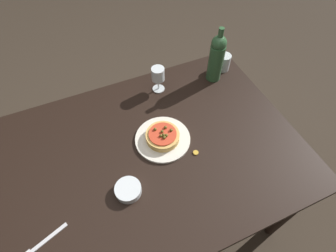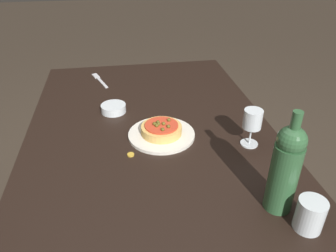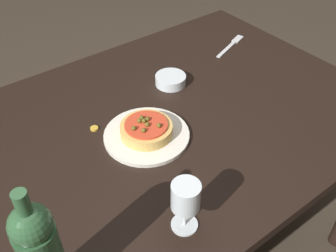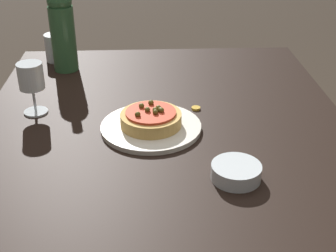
{
  "view_description": "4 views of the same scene",
  "coord_description": "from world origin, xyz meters",
  "px_view_note": "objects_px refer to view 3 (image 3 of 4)",
  "views": [
    {
      "loc": [
        -0.15,
        -0.58,
        1.73
      ],
      "look_at": [
        0.12,
        0.05,
        0.8
      ],
      "focal_mm": 28.0,
      "sensor_mm": 36.0,
      "label": 1
    },
    {
      "loc": [
        1.12,
        -0.11,
        1.41
      ],
      "look_at": [
        0.1,
        0.06,
        0.78
      ],
      "focal_mm": 35.0,
      "sensor_mm": 36.0,
      "label": 2
    },
    {
      "loc": [
        0.56,
        0.75,
        1.51
      ],
      "look_at": [
        0.04,
        0.07,
        0.77
      ],
      "focal_mm": 42.0,
      "sensor_mm": 36.0,
      "label": 3
    },
    {
      "loc": [
        -0.93,
        0.04,
        1.3
      ],
      "look_at": [
        0.03,
        -0.0,
        0.78
      ],
      "focal_mm": 50.0,
      "sensor_mm": 36.0,
      "label": 4
    }
  ],
  "objects_px": {
    "side_bowl": "(171,80)",
    "fork": "(232,45)",
    "wine_glass": "(186,198)",
    "pizza": "(146,129)",
    "bottle_cap": "(94,128)",
    "dining_table": "(164,139)",
    "dinner_plate": "(147,135)"
  },
  "relations": [
    {
      "from": "wine_glass",
      "to": "fork",
      "type": "height_order",
      "value": "wine_glass"
    },
    {
      "from": "wine_glass",
      "to": "side_bowl",
      "type": "xyz_separation_m",
      "value": [
        -0.33,
        -0.48,
        -0.08
      ]
    },
    {
      "from": "pizza",
      "to": "bottle_cap",
      "type": "xyz_separation_m",
      "value": [
        0.11,
        -0.12,
        -0.03
      ]
    },
    {
      "from": "dinner_plate",
      "to": "side_bowl",
      "type": "bearing_deg",
      "value": -141.93
    },
    {
      "from": "dining_table",
      "to": "bottle_cap",
      "type": "relative_size",
      "value": 56.83
    },
    {
      "from": "dinner_plate",
      "to": "fork",
      "type": "height_order",
      "value": "dinner_plate"
    },
    {
      "from": "bottle_cap",
      "to": "wine_glass",
      "type": "bearing_deg",
      "value": 89.92
    },
    {
      "from": "dining_table",
      "to": "wine_glass",
      "type": "bearing_deg",
      "value": 60.01
    },
    {
      "from": "dinner_plate",
      "to": "fork",
      "type": "xyz_separation_m",
      "value": [
        -0.58,
        -0.24,
        -0.0
      ]
    },
    {
      "from": "side_bowl",
      "to": "bottle_cap",
      "type": "relative_size",
      "value": 4.39
    },
    {
      "from": "dining_table",
      "to": "fork",
      "type": "distance_m",
      "value": 0.54
    },
    {
      "from": "pizza",
      "to": "fork",
      "type": "xyz_separation_m",
      "value": [
        -0.58,
        -0.24,
        -0.03
      ]
    },
    {
      "from": "side_bowl",
      "to": "fork",
      "type": "bearing_deg",
      "value": -169.4
    },
    {
      "from": "dining_table",
      "to": "side_bowl",
      "type": "relative_size",
      "value": 12.95
    },
    {
      "from": "pizza",
      "to": "side_bowl",
      "type": "distance_m",
      "value": 0.28
    },
    {
      "from": "side_bowl",
      "to": "fork",
      "type": "relative_size",
      "value": 0.54
    },
    {
      "from": "dining_table",
      "to": "wine_glass",
      "type": "xyz_separation_m",
      "value": [
        0.2,
        0.34,
        0.18
      ]
    },
    {
      "from": "wine_glass",
      "to": "side_bowl",
      "type": "bearing_deg",
      "value": -124.37
    },
    {
      "from": "pizza",
      "to": "wine_glass",
      "type": "relative_size",
      "value": 1.09
    },
    {
      "from": "bottle_cap",
      "to": "dining_table",
      "type": "bearing_deg",
      "value": 155.73
    },
    {
      "from": "dinner_plate",
      "to": "bottle_cap",
      "type": "relative_size",
      "value": 10.43
    },
    {
      "from": "side_bowl",
      "to": "fork",
      "type": "xyz_separation_m",
      "value": [
        -0.36,
        -0.07,
        -0.01
      ]
    },
    {
      "from": "side_bowl",
      "to": "fork",
      "type": "height_order",
      "value": "side_bowl"
    },
    {
      "from": "dinner_plate",
      "to": "side_bowl",
      "type": "xyz_separation_m",
      "value": [
        -0.22,
        -0.17,
        0.01
      ]
    },
    {
      "from": "dining_table",
      "to": "pizza",
      "type": "bearing_deg",
      "value": 20.93
    },
    {
      "from": "pizza",
      "to": "side_bowl",
      "type": "bearing_deg",
      "value": -141.96
    },
    {
      "from": "fork",
      "to": "pizza",
      "type": "bearing_deg",
      "value": -176.96
    },
    {
      "from": "dining_table",
      "to": "bottle_cap",
      "type": "xyz_separation_m",
      "value": [
        0.2,
        -0.09,
        0.09
      ]
    },
    {
      "from": "wine_glass",
      "to": "dining_table",
      "type": "bearing_deg",
      "value": -119.99
    },
    {
      "from": "dining_table",
      "to": "wine_glass",
      "type": "distance_m",
      "value": 0.43
    },
    {
      "from": "pizza",
      "to": "fork",
      "type": "relative_size",
      "value": 0.78
    },
    {
      "from": "dining_table",
      "to": "dinner_plate",
      "type": "relative_size",
      "value": 5.45
    }
  ]
}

